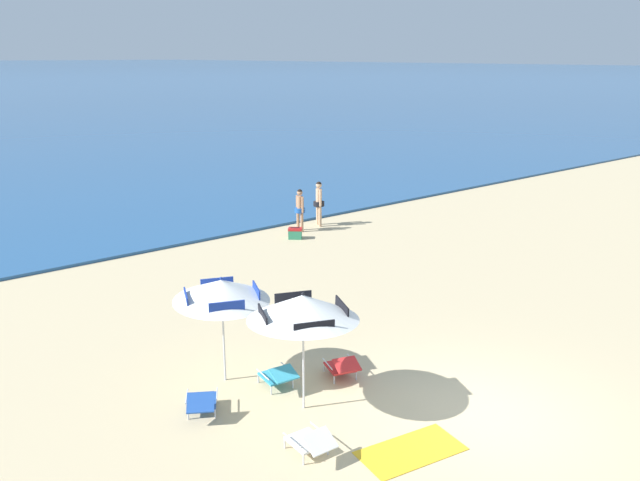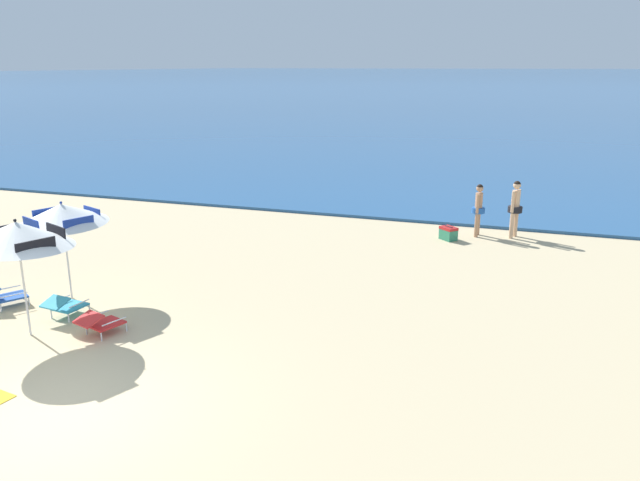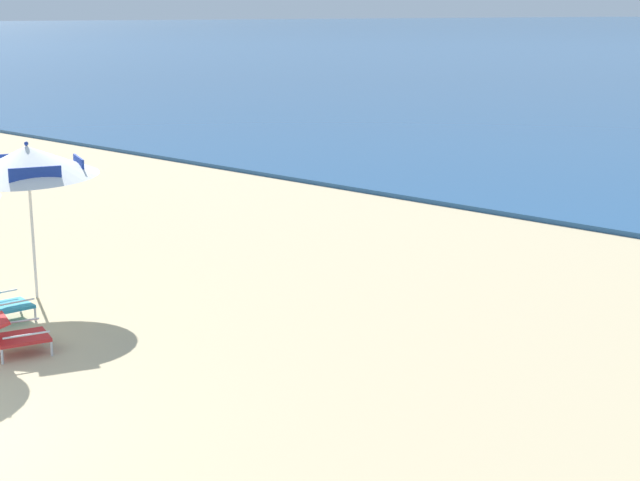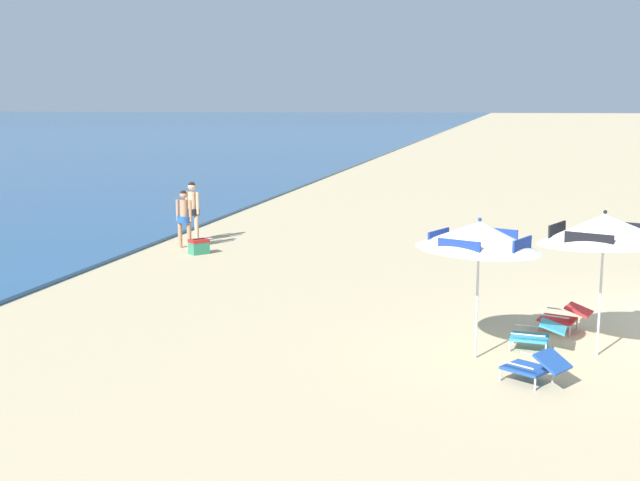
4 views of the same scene
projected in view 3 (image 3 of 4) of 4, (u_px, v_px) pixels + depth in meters
beach_umbrella_striped_second at (28, 162)px, 13.29m from camera, size 2.14×2.16×2.25m
lounge_chair_facing_sea at (11, 333)px, 11.36m from camera, size 0.77×0.98×0.50m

